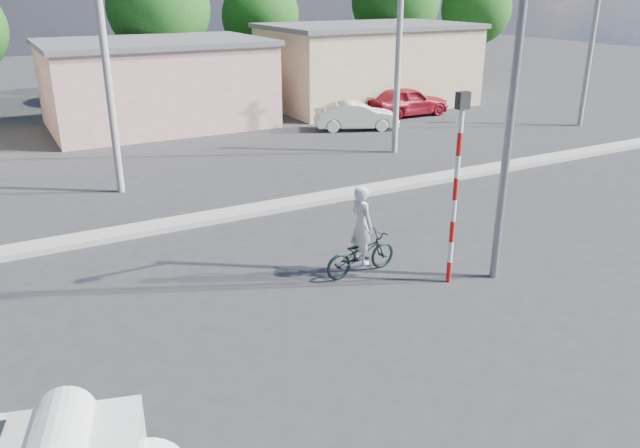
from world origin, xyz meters
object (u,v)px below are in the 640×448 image
cyclist (361,237)px  car_cream (356,116)px  streetlight (511,61)px  car_red (407,101)px  bicycle (361,254)px  traffic_pole (457,174)px

cyclist → car_cream: size_ratio=0.48×
car_cream → streetlight: size_ratio=0.43×
car_cream → car_red: 4.40m
bicycle → car_red: (12.34, 15.15, 0.25)m
cyclist → streetlight: bearing=-127.7°
traffic_pole → car_cream: bearing=65.9°
car_red → traffic_pole: traffic_pole is taller
bicycle → car_cream: bearing=-35.4°
streetlight → car_cream: bearing=69.3°
car_red → traffic_pole: bearing=147.4°
bicycle → car_red: car_red is taller
car_red → streetlight: (-9.85, -16.80, 4.20)m
cyclist → streetlight: 5.01m
cyclist → car_red: (12.34, 15.15, -0.18)m
car_cream → car_red: bearing=-46.8°
bicycle → streetlight: streetlight is taller
bicycle → traffic_pole: (1.55, -1.35, 2.09)m
cyclist → traffic_pole: 2.64m
car_cream → car_red: (4.11, 1.57, 0.11)m
traffic_pole → bicycle: bearing=138.9°
cyclist → car_red: bearing=-43.3°
traffic_pole → streetlight: 2.56m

